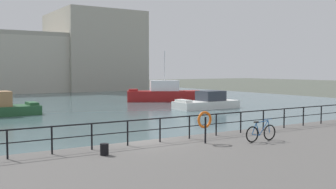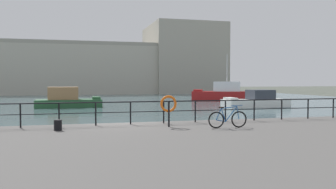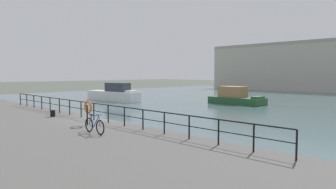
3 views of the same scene
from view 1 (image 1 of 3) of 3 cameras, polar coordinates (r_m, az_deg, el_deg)
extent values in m
plane|color=#4C5147|center=(18.45, -3.23, -8.69)|extent=(240.00, 240.00, 0.00)
cube|color=#476066|center=(46.94, -21.54, -1.46)|extent=(80.00, 60.00, 0.01)
cube|color=#565451|center=(13.24, 10.95, -12.08)|extent=(56.00, 13.00, 0.72)
cube|color=#A49F91|center=(80.22, -10.53, 6.00)|extent=(15.04, 17.37, 14.81)
cube|color=maroon|center=(49.42, -0.52, -0.22)|extent=(9.19, 6.00, 1.28)
cube|color=silver|center=(49.35, -0.51, 1.28)|extent=(3.90, 3.13, 1.30)
cube|color=maroon|center=(49.13, -4.98, 0.64)|extent=(1.67, 1.88, 0.24)
cylinder|color=silver|center=(49.31, -0.52, 4.13)|extent=(0.10, 0.10, 3.60)
cube|color=white|center=(40.40, 5.49, -1.45)|extent=(6.82, 2.74, 0.76)
cube|color=#333842|center=(40.68, 6.10, -0.17)|extent=(2.45, 2.13, 1.00)
cube|color=white|center=(38.63, 2.22, -0.92)|extent=(0.85, 1.84, 0.24)
cube|color=#23512D|center=(37.35, -18.81, -1.21)|extent=(0.81, 1.88, 0.24)
cylinder|color=black|center=(15.47, -21.93, -6.65)|extent=(0.07, 0.07, 1.05)
cylinder|color=black|center=(15.83, -16.21, -6.30)|extent=(0.07, 0.07, 1.05)
cylinder|color=black|center=(16.34, -10.80, -5.92)|extent=(0.07, 0.07, 1.05)
cylinder|color=black|center=(16.98, -5.77, -5.51)|extent=(0.07, 0.07, 1.05)
cylinder|color=black|center=(17.74, -1.15, -5.10)|extent=(0.07, 0.07, 1.05)
cylinder|color=black|center=(18.61, 3.07, -4.70)|extent=(0.07, 0.07, 1.05)
cylinder|color=black|center=(19.57, 6.88, -4.31)|extent=(0.07, 0.07, 1.05)
cylinder|color=black|center=(20.61, 10.32, -3.94)|extent=(0.07, 0.07, 1.05)
cylinder|color=black|center=(21.72, 13.42, -3.60)|extent=(0.07, 0.07, 1.05)
cylinder|color=black|center=(22.88, 16.21, -3.28)|extent=(0.07, 0.07, 1.05)
cylinder|color=black|center=(24.10, 18.72, -2.99)|extent=(0.07, 0.07, 1.05)
cylinder|color=black|center=(25.35, 20.99, -2.72)|extent=(0.07, 0.07, 1.05)
cylinder|color=black|center=(17.67, -1.15, -3.42)|extent=(25.52, 0.06, 0.06)
cylinder|color=black|center=(17.73, -1.15, -4.93)|extent=(25.52, 0.04, 0.04)
torus|color=black|center=(18.73, 14.26, -5.26)|extent=(0.72, 0.08, 0.72)
torus|color=black|center=(18.00, 11.91, -5.58)|extent=(0.72, 0.08, 0.72)
cylinder|color=#194C8C|center=(18.44, 13.48, -4.63)|extent=(0.55, 0.05, 0.66)
cylinder|color=#194C8C|center=(18.19, 12.67, -4.84)|extent=(0.23, 0.04, 0.58)
cylinder|color=#194C8C|center=(18.33, 13.27, -3.78)|extent=(0.72, 0.05, 0.11)
cylinder|color=#194C8C|center=(18.15, 12.40, -5.64)|extent=(0.43, 0.05, 0.12)
cylinder|color=#194C8C|center=(18.04, 12.18, -4.78)|extent=(0.26, 0.04, 0.51)
cylinder|color=#194C8C|center=(18.65, 14.16, -4.43)|extent=(0.14, 0.04, 0.57)
cube|color=black|center=(18.08, 12.45, -3.85)|extent=(0.22, 0.09, 0.05)
cylinder|color=#194C8C|center=(18.57, 14.07, -3.43)|extent=(0.52, 0.04, 0.02)
cylinder|color=black|center=(15.27, -9.05, -7.73)|extent=(0.32, 0.32, 0.44)
cylinder|color=black|center=(17.49, 5.35, -5.07)|extent=(0.08, 0.08, 1.15)
torus|color=orange|center=(17.48, 5.24, -3.60)|extent=(0.75, 0.11, 0.75)
camera|label=2|loc=(6.85, 67.94, -8.22)|focal=37.67mm
camera|label=3|loc=(26.47, 47.17, 1.85)|focal=32.87mm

